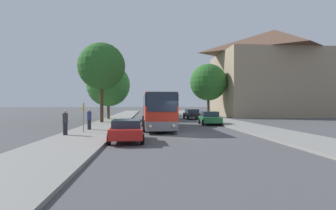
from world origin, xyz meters
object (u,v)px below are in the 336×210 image
Objects in this scene: pedestrian_waiting_far at (89,119)px; tree_right_near at (208,82)px; bus_middle at (156,106)px; bus_rear at (152,106)px; parked_car_right_far at (192,114)px; bus_front at (157,110)px; tree_left_far at (108,85)px; tree_left_near at (102,66)px; pedestrian_waiting_near at (65,122)px; bus_stop_sign at (84,114)px; parked_car_right_near at (210,118)px; parked_car_left_curb at (126,130)px.

tree_right_near reaches higher than pedestrian_waiting_far.
bus_rear is at bearing 92.75° from bus_middle.
parked_car_right_far is (5.60, -13.83, -1.09)m from bus_rear.
bus_front is 15.15m from tree_left_far.
tree_left_near is at bearing -128.91° from bus_middle.
bus_front reaches higher than pedestrian_waiting_far.
bus_middle is at bearing -88.68° from bus_rear.
tree_left_far reaches higher than pedestrian_waiting_far.
tree_right_near is (15.13, 21.32, 4.88)m from pedestrian_waiting_far.
tree_right_near is (15.95, 24.98, 4.88)m from pedestrian_waiting_near.
bus_front is at bearing -46.76° from tree_left_near.
tree_right_near reaches higher than parked_car_right_far.
bus_rear is at bearing 79.62° from bus_stop_sign.
parked_car_right_near is at bearing -102.78° from tree_right_near.
tree_right_near reaches higher than parked_car_left_curb.
bus_rear is 36.28m from parked_car_left_curb.
parked_car_left_curb is at bearing -106.62° from bus_front.
bus_middle is at bearing -59.23° from parked_car_right_near.
tree_left_far is 0.88× the size of tree_right_near.
parked_car_right_far is 21.54m from bus_stop_sign.
tree_left_far is (-12.14, -0.81, 4.17)m from parked_car_right_far.
bus_stop_sign is 2.05m from pedestrian_waiting_far.
tree_left_near is (-6.22, 6.61, 4.91)m from bus_front.
pedestrian_waiting_far is at bearing 6.38° from pedestrian_waiting_near.
pedestrian_waiting_near is at bearing -116.30° from bus_stop_sign.
bus_stop_sign is 0.24× the size of tree_left_near.
bus_front is 6.13× the size of pedestrian_waiting_far.
tree_right_near is (9.25, -8.76, 4.04)m from bus_rear.
pedestrian_waiting_far is 0.22× the size of tree_left_far.
tree_right_near reaches higher than tree_left_far.
tree_left_far reaches higher than bus_front.
parked_car_left_curb is at bearing -69.29° from pedestrian_waiting_far.
bus_stop_sign is (-3.54, 4.13, 0.83)m from parked_car_left_curb.
tree_left_far is (-0.67, 17.40, 3.39)m from bus_stop_sign.
bus_stop_sign is 1.30× the size of pedestrian_waiting_far.
bus_middle reaches higher than parked_car_right_near.
tree_left_near reaches higher than bus_front.
bus_stop_sign is at bearing -122.99° from tree_right_near.
tree_right_near reaches higher than bus_rear.
parked_car_right_far reaches higher than parked_car_left_curb.
tree_left_far is at bearing 92.21° from bus_stop_sign.
tree_right_near is at bearing -43.18° from bus_rear.
tree_right_near reaches higher than parked_car_right_near.
bus_front reaches higher than parked_car_left_curb.
bus_rear is 2.47× the size of parked_car_right_near.
tree_left_far is (-6.54, -14.65, 3.08)m from bus_rear.
parked_car_right_near is at bearing 34.12° from bus_stop_sign.
bus_stop_sign is at bearing 37.22° from parked_car_right_near.
tree_left_near is at bearing -9.97° from parked_car_right_near.
bus_middle reaches higher than parked_car_right_far.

